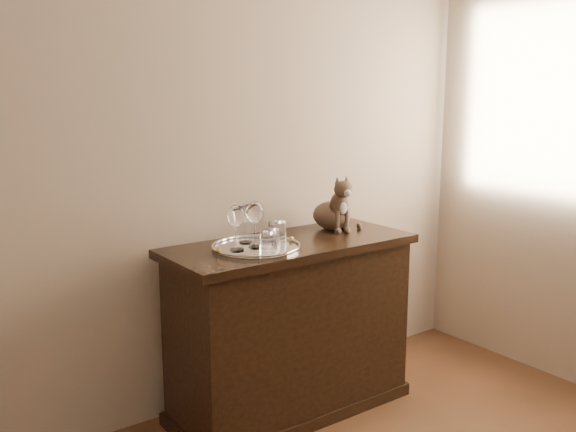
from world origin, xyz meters
name	(u,v)px	position (x,y,z in m)	size (l,w,h in m)	color
wall_back	(138,136)	(0.00, 2.25, 1.35)	(4.00, 0.10, 2.70)	tan
sideboard	(290,327)	(0.60, 1.94, 0.42)	(1.20, 0.50, 0.85)	black
tray	(256,248)	(0.40, 1.92, 0.85)	(0.40, 0.40, 0.01)	silver
wine_glass_b	(245,223)	(0.40, 2.02, 0.95)	(0.07, 0.07, 0.18)	white
wine_glass_c	(236,228)	(0.30, 1.92, 0.96)	(0.08, 0.08, 0.20)	white
wine_glass_d	(255,224)	(0.39, 1.92, 0.96)	(0.08, 0.08, 0.21)	silver
tumbler_a	(272,238)	(0.45, 1.88, 0.90)	(0.07, 0.07, 0.08)	silver
tumbler_b	(268,243)	(0.38, 1.80, 0.90)	(0.08, 0.08, 0.09)	white
tumbler_c	(277,232)	(0.53, 1.95, 0.90)	(0.08, 0.08, 0.09)	white
cat	(332,202)	(0.93, 2.04, 0.99)	(0.28, 0.26, 0.28)	#4E3C2E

